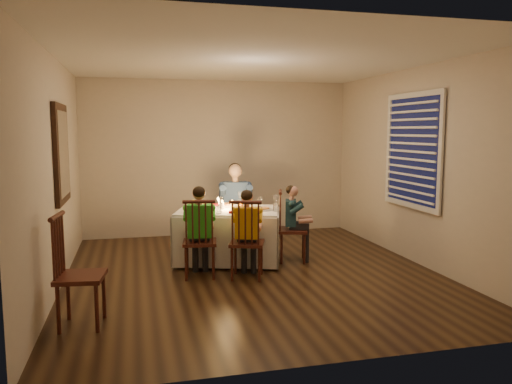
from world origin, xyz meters
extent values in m
plane|color=black|center=(0.00, 0.00, 0.00)|extent=(5.00, 5.00, 0.00)
cube|color=#BEB2A2|center=(-2.25, 0.00, 1.30)|extent=(0.02, 5.00, 2.60)
cube|color=#BEB2A2|center=(2.25, 0.00, 1.30)|extent=(0.02, 5.00, 2.60)
cube|color=#BEB2A2|center=(0.00, 2.50, 1.30)|extent=(4.50, 0.02, 2.60)
plane|color=white|center=(0.00, 0.00, 2.60)|extent=(5.00, 5.00, 0.00)
cube|color=white|center=(-0.18, 0.66, 0.69)|extent=(1.54, 1.29, 0.04)
cube|color=white|center=(-0.04, 1.12, 0.36)|extent=(1.31, 0.42, 0.65)
cube|color=white|center=(-0.33, 0.20, 0.36)|extent=(1.31, 0.42, 0.65)
cube|color=white|center=(0.46, 0.47, 0.36)|extent=(0.31, 0.95, 0.65)
cube|color=white|center=(-0.83, 0.86, 0.36)|extent=(0.31, 0.95, 0.65)
cylinder|color=white|center=(-0.13, 0.98, 0.72)|extent=(0.32, 0.32, 0.02)
cylinder|color=white|center=(-0.51, 0.48, 0.72)|extent=(0.32, 0.32, 0.02)
cylinder|color=white|center=(-0.01, 0.30, 0.72)|extent=(0.32, 0.32, 0.02)
cylinder|color=white|center=(0.25, 0.49, 0.72)|extent=(0.32, 0.32, 0.02)
cylinder|color=silver|center=(-0.27, 0.69, 0.76)|extent=(0.06, 0.06, 0.10)
cylinder|color=silver|center=(-0.13, 0.65, 0.76)|extent=(0.06, 0.06, 0.10)
sphere|color=yellow|center=(-0.61, 1.09, 0.76)|extent=(0.09, 0.09, 0.09)
sphere|color=orange|center=(-0.01, 0.66, 0.75)|extent=(0.08, 0.08, 0.08)
imported|color=white|center=(-0.51, 1.01, 0.73)|extent=(0.23, 0.23, 0.05)
cube|color=black|center=(-2.22, 0.30, 1.50)|extent=(0.05, 0.95, 1.15)
cube|color=white|center=(-2.19, 0.30, 1.50)|extent=(0.01, 0.78, 0.98)
cube|color=#0D1135|center=(2.23, 0.10, 1.50)|extent=(0.01, 1.20, 1.40)
cube|color=white|center=(2.21, 0.10, 1.50)|extent=(0.03, 1.34, 1.54)
camera|label=1|loc=(-1.41, -5.87, 1.77)|focal=35.00mm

